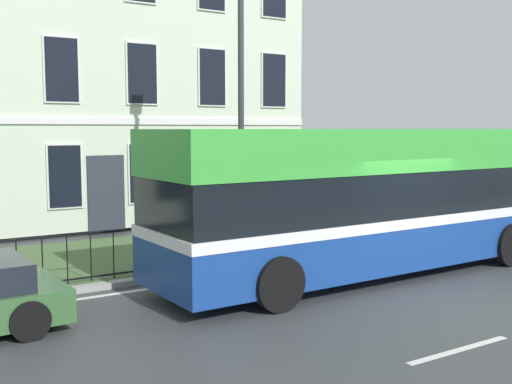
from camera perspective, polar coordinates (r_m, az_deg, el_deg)
name	(u,v)px	position (r m, az deg, el deg)	size (l,w,h in m)	color
ground_plane	(416,289)	(12.54, 14.53, -8.70)	(60.00, 56.00, 0.18)	#3D3F42
georgian_townhouse	(53,53)	(23.85, -18.18, 12.11)	(14.50, 10.91, 11.32)	silver
iron_verge_railing	(196,244)	(13.41, -5.55, -4.79)	(19.34, 0.04, 0.97)	black
single_decker_bus	(371,198)	(13.29, 10.54, -0.58)	(9.83, 2.71, 3.09)	navy
street_lamp_post	(241,74)	(14.49, -1.40, 10.84)	(0.36, 0.24, 7.46)	#333338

